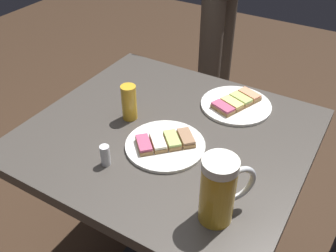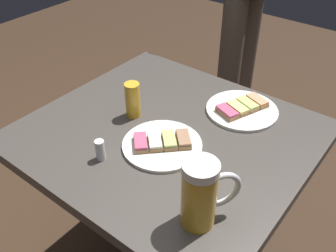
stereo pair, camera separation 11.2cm
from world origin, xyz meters
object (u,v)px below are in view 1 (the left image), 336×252
(plate_far, at_px, (236,104))
(beer_mug, at_px, (220,190))
(salt_shaker, at_px, (105,155))
(plate_near, at_px, (165,144))
(beer_glass_small, at_px, (128,103))

(plate_far, bearing_deg, beer_mug, -162.63)
(beer_mug, xyz_separation_m, salt_shaker, (0.01, 0.33, -0.06))
(salt_shaker, bearing_deg, beer_mug, -91.65)
(plate_near, distance_m, salt_shaker, 0.18)
(beer_mug, xyz_separation_m, beer_glass_small, (0.21, 0.40, -0.03))
(beer_mug, bearing_deg, beer_glass_small, 61.87)
(plate_far, relative_size, beer_mug, 1.32)
(plate_far, height_order, salt_shaker, salt_shaker)
(beer_mug, height_order, salt_shaker, beer_mug)
(salt_shaker, bearing_deg, beer_glass_small, 18.74)
(plate_far, relative_size, salt_shaker, 3.77)
(beer_glass_small, bearing_deg, beer_mug, -118.13)
(beer_mug, relative_size, beer_glass_small, 1.53)
(beer_mug, bearing_deg, salt_shaker, 88.35)
(plate_far, bearing_deg, beer_glass_small, 131.78)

